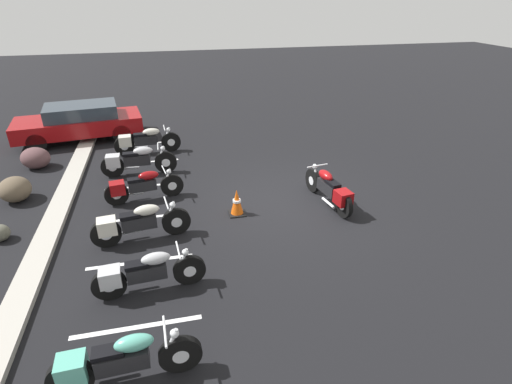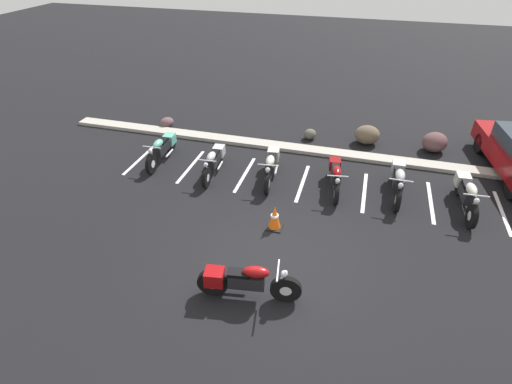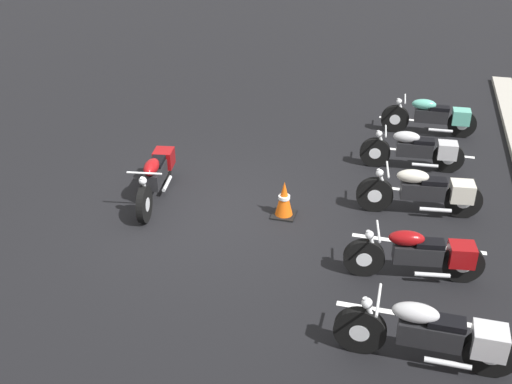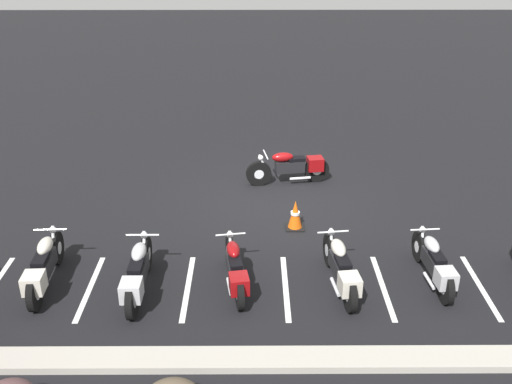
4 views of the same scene
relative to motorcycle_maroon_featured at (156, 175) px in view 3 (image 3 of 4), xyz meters
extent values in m
plane|color=black|center=(0.39, 1.03, -0.44)|extent=(60.00, 60.00, 0.00)
cylinder|color=black|center=(0.84, 0.13, -0.13)|extent=(0.64, 0.21, 0.63)
cylinder|color=silver|center=(0.84, 0.13, -0.13)|extent=(0.26, 0.16, 0.24)
cylinder|color=black|center=(-0.63, -0.10, -0.13)|extent=(0.64, 0.21, 0.63)
cylinder|color=silver|center=(-0.63, -0.10, -0.13)|extent=(0.26, 0.16, 0.24)
cube|color=black|center=(0.06, 0.01, 0.02)|extent=(0.76, 0.38, 0.29)
ellipsoid|color=maroon|center=(0.25, 0.04, 0.28)|extent=(0.57, 0.33, 0.23)
cube|color=black|center=(-0.10, -0.02, 0.21)|extent=(0.45, 0.29, 0.08)
cube|color=maroon|center=(-0.58, -0.09, 0.05)|extent=(0.43, 0.40, 0.33)
cylinder|color=silver|center=(0.73, 0.11, 0.12)|extent=(0.26, 0.10, 0.51)
cylinder|color=silver|center=(0.67, 0.10, 0.37)|extent=(0.13, 0.59, 0.03)
sphere|color=silver|center=(0.80, 0.12, 0.30)|extent=(0.13, 0.13, 0.13)
cylinder|color=silver|center=(-0.20, 0.10, -0.27)|extent=(0.53, 0.15, 0.07)
cylinder|color=black|center=(-4.18, 3.98, -0.14)|extent=(0.14, 0.62, 0.62)
cylinder|color=silver|center=(-4.18, 3.98, -0.14)|extent=(0.13, 0.24, 0.23)
cylinder|color=black|center=(-4.25, 5.43, -0.14)|extent=(0.14, 0.62, 0.62)
cylinder|color=silver|center=(-4.25, 5.43, -0.14)|extent=(0.13, 0.24, 0.23)
cube|color=black|center=(-4.22, 4.75, 0.00)|extent=(0.29, 0.72, 0.28)
ellipsoid|color=#59B29E|center=(-4.21, 4.56, 0.26)|extent=(0.27, 0.53, 0.22)
cube|color=black|center=(-4.23, 4.91, 0.19)|extent=(0.24, 0.42, 0.07)
cube|color=#59B29E|center=(-4.25, 5.38, 0.03)|extent=(0.35, 0.39, 0.32)
cylinder|color=silver|center=(-4.19, 4.09, 0.11)|extent=(0.07, 0.25, 0.50)
cylinder|color=silver|center=(-4.19, 4.15, 0.35)|extent=(0.58, 0.06, 0.03)
sphere|color=silver|center=(-4.19, 4.02, 0.28)|extent=(0.13, 0.13, 0.13)
cylinder|color=silver|center=(-4.10, 4.99, -0.28)|extent=(0.09, 0.52, 0.07)
cylinder|color=black|center=(-2.28, 3.70, -0.14)|extent=(0.15, 0.61, 0.60)
cylinder|color=silver|center=(-2.28, 3.70, -0.14)|extent=(0.13, 0.24, 0.23)
cylinder|color=black|center=(-2.39, 5.11, -0.14)|extent=(0.15, 0.61, 0.60)
cylinder|color=silver|center=(-2.39, 5.11, -0.14)|extent=(0.13, 0.24, 0.23)
cube|color=black|center=(-2.34, 4.45, -0.01)|extent=(0.31, 0.71, 0.27)
ellipsoid|color=#B7B7BC|center=(-2.32, 4.27, 0.24)|extent=(0.27, 0.53, 0.22)
cube|color=black|center=(-2.35, 4.60, 0.17)|extent=(0.25, 0.42, 0.07)
cube|color=#B7B7BC|center=(-2.38, 5.06, 0.02)|extent=(0.35, 0.39, 0.31)
cylinder|color=silver|center=(-2.29, 3.81, 0.09)|extent=(0.07, 0.24, 0.49)
cylinder|color=silver|center=(-2.29, 3.86, 0.33)|extent=(0.57, 0.08, 0.03)
sphere|color=silver|center=(-2.28, 3.75, 0.26)|extent=(0.13, 0.13, 0.13)
cylinder|color=silver|center=(-2.23, 4.69, -0.28)|extent=(0.10, 0.50, 0.06)
cylinder|color=black|center=(-0.49, 3.85, -0.13)|extent=(0.19, 0.64, 0.63)
cylinder|color=silver|center=(-0.49, 3.85, -0.13)|extent=(0.15, 0.25, 0.24)
cylinder|color=black|center=(-0.67, 5.32, -0.13)|extent=(0.19, 0.64, 0.63)
cylinder|color=silver|center=(-0.67, 5.32, -0.13)|extent=(0.15, 0.25, 0.24)
cube|color=black|center=(-0.59, 4.63, 0.02)|extent=(0.35, 0.76, 0.29)
ellipsoid|color=beige|center=(-0.57, 4.44, 0.27)|extent=(0.31, 0.56, 0.23)
cube|color=black|center=(-0.61, 4.80, 0.21)|extent=(0.28, 0.45, 0.08)
cube|color=beige|center=(-0.67, 5.28, 0.04)|extent=(0.39, 0.42, 0.33)
cylinder|color=silver|center=(-0.51, 3.96, 0.12)|extent=(0.09, 0.26, 0.51)
cylinder|color=silver|center=(-0.51, 4.02, 0.37)|extent=(0.59, 0.11, 0.03)
sphere|color=silver|center=(-0.50, 3.90, 0.29)|extent=(0.13, 0.13, 0.13)
cylinder|color=silver|center=(-0.48, 4.89, -0.27)|extent=(0.13, 0.53, 0.07)
cylinder|color=black|center=(1.44, 3.87, -0.15)|extent=(0.20, 0.61, 0.60)
cylinder|color=silver|center=(1.44, 3.87, -0.15)|extent=(0.15, 0.24, 0.23)
cylinder|color=black|center=(1.22, 5.26, -0.15)|extent=(0.20, 0.61, 0.60)
cylinder|color=silver|center=(1.22, 5.26, -0.15)|extent=(0.15, 0.24, 0.23)
cube|color=black|center=(1.32, 4.61, -0.01)|extent=(0.36, 0.72, 0.27)
ellipsoid|color=maroon|center=(1.35, 4.43, 0.24)|extent=(0.31, 0.54, 0.22)
cube|color=black|center=(1.30, 4.76, 0.17)|extent=(0.28, 0.43, 0.07)
cube|color=maroon|center=(1.23, 5.21, 0.02)|extent=(0.38, 0.41, 0.31)
cylinder|color=silver|center=(1.42, 3.97, 0.09)|extent=(0.09, 0.24, 0.48)
cylinder|color=silver|center=(1.41, 4.03, 0.33)|extent=(0.56, 0.12, 0.03)
sphere|color=silver|center=(1.43, 3.91, 0.25)|extent=(0.13, 0.13, 0.13)
cylinder|color=silver|center=(1.41, 4.85, -0.28)|extent=(0.14, 0.50, 0.06)
cylinder|color=black|center=(3.04, 3.98, -0.12)|extent=(0.12, 0.65, 0.65)
cylinder|color=silver|center=(3.04, 3.98, -0.12)|extent=(0.12, 0.25, 0.25)
cylinder|color=black|center=(3.04, 5.50, -0.12)|extent=(0.12, 0.65, 0.65)
cylinder|color=silver|center=(3.04, 5.50, -0.12)|extent=(0.12, 0.25, 0.25)
cube|color=black|center=(3.04, 4.79, 0.03)|extent=(0.28, 0.75, 0.30)
ellipsoid|color=#B7B7BC|center=(3.04, 4.59, 0.29)|extent=(0.26, 0.55, 0.24)
cube|color=black|center=(3.04, 4.96, 0.22)|extent=(0.24, 0.43, 0.08)
cube|color=#B7B7BC|center=(3.04, 5.46, 0.06)|extent=(0.35, 0.39, 0.33)
cylinder|color=silver|center=(3.04, 4.10, 0.14)|extent=(0.06, 0.26, 0.52)
cylinder|color=silver|center=(3.04, 4.16, 0.39)|extent=(0.61, 0.04, 0.04)
sphere|color=silver|center=(3.04, 4.03, 0.31)|extent=(0.14, 0.14, 0.14)
cylinder|color=silver|center=(3.17, 5.04, -0.27)|extent=(0.07, 0.54, 0.07)
cube|color=black|center=(0.07, 2.37, -0.43)|extent=(0.40, 0.40, 0.03)
cone|color=#EA590F|center=(0.07, 2.37, -0.12)|extent=(0.32, 0.32, 0.66)
cylinder|color=white|center=(0.07, 2.37, -0.08)|extent=(0.20, 0.20, 0.06)
cube|color=white|center=(-5.00, 4.64, -0.44)|extent=(0.10, 2.10, 0.00)
cube|color=white|center=(-3.20, 4.64, -0.44)|extent=(0.10, 2.10, 0.00)
cube|color=white|center=(-1.41, 4.64, -0.44)|extent=(0.10, 2.10, 0.00)
cube|color=white|center=(0.39, 4.64, -0.44)|extent=(0.10, 2.10, 0.00)
cube|color=white|center=(2.19, 4.64, -0.44)|extent=(0.10, 2.10, 0.00)
camera|label=1|loc=(-8.32, 3.83, 4.47)|focal=28.00mm
camera|label=2|loc=(1.78, -5.37, 5.92)|focal=28.00mm
camera|label=3|loc=(8.78, 4.19, 4.90)|focal=42.00mm
camera|label=4|loc=(0.98, 13.84, 5.85)|focal=42.00mm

